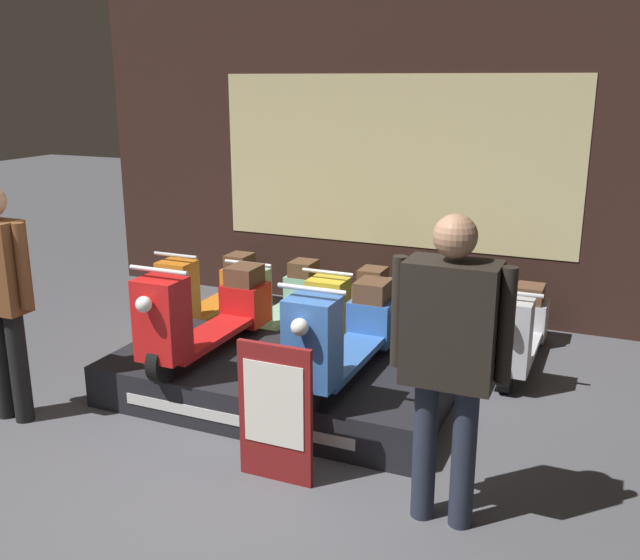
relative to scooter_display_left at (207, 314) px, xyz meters
The scene contains 13 objects.
ground_plane 1.70m from the scooter_display_left, 66.01° to the right, with size 30.00×30.00×0.00m, color #4C4C51.
shop_wall_back 2.80m from the scooter_display_left, 75.87° to the left, with size 6.72×0.09×3.20m.
display_platform 0.74m from the scooter_display_left, ahead, with size 2.50×1.26×0.32m.
scooter_display_left is the anchor object (origin of this frame).
scooter_display_right 1.12m from the scooter_display_left, ahead, with size 0.45×1.57×0.81m.
scooter_backrow_0 1.75m from the scooter_display_left, 121.18° to the left, with size 0.45×1.57×0.81m.
scooter_backrow_1 1.51m from the scooter_display_left, 95.35° to the left, with size 0.45×1.57×0.81m.
scooter_backrow_2 1.63m from the scooter_display_left, 67.32° to the left, with size 0.45×1.57×0.81m.
scooter_backrow_3 2.04m from the scooter_display_left, 47.10° to the left, with size 0.45×1.57×0.81m.
scooter_backrow_4 2.60m from the scooter_display_left, 34.76° to the left, with size 0.45×1.57×0.81m.
person_left_browsing 1.44m from the scooter_display_left, 137.57° to the right, with size 0.54×0.22×1.68m.
person_right_browsing 2.31m from the scooter_display_left, 24.55° to the right, with size 0.63×0.27×1.71m.
price_sign_board 1.42m from the scooter_display_left, 41.73° to the right, with size 0.47×0.04×0.87m.
Camera 1 is at (2.17, -2.92, 2.35)m, focal length 40.00 mm.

